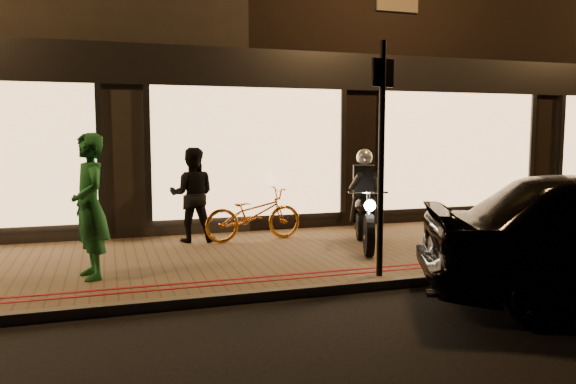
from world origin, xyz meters
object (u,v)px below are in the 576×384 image
object	(u,v)px
sign_post	(381,147)
bicycle_gold	(253,214)
person_green	(90,206)
motorcycle	(364,209)

from	to	relation	value
sign_post	bicycle_gold	bearing A→B (deg)	108.53
person_green	bicycle_gold	bearing A→B (deg)	109.26
motorcycle	sign_post	size ratio (longest dim) A/B	0.62
motorcycle	bicycle_gold	world-z (taller)	motorcycle
sign_post	person_green	distance (m)	3.78
sign_post	person_green	bearing A→B (deg)	163.92
sign_post	person_green	size ratio (longest dim) A/B	1.62
sign_post	person_green	xyz separation A→B (m)	(-3.56, 1.03, -0.75)
bicycle_gold	person_green	size ratio (longest dim) A/B	0.93
sign_post	person_green	world-z (taller)	sign_post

